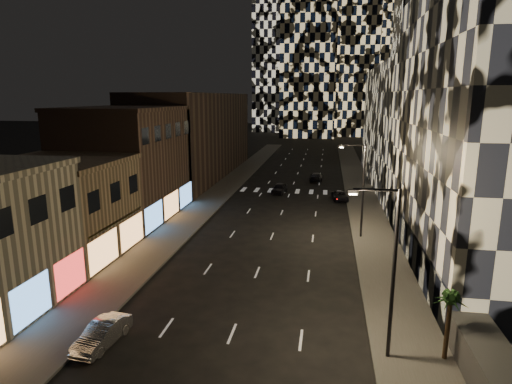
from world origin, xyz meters
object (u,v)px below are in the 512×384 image
(streetlight_near, at_px, (389,263))
(car_silver_parked, at_px, (102,334))
(car_dark_oncoming, at_px, (317,177))
(car_dark_rightlane, at_px, (340,196))
(car_dark_midlane, at_px, (279,188))
(palm_tree, at_px, (450,303))
(streetlight_far, at_px, (361,184))

(streetlight_near, xyz_separation_m, car_silver_parked, (-15.18, -1.29, -4.70))
(car_dark_oncoming, distance_m, car_dark_rightlane, 13.48)
(car_dark_midlane, distance_m, car_dark_rightlane, 8.95)
(car_silver_parked, relative_size, car_dark_rightlane, 0.96)
(streetlight_near, bearing_deg, car_dark_oncoming, 95.73)
(car_dark_midlane, relative_size, palm_tree, 1.12)
(palm_tree, bearing_deg, streetlight_far, 99.07)
(streetlight_far, height_order, car_dark_rightlane, streetlight_far)
(streetlight_near, distance_m, car_dark_oncoming, 48.86)
(streetlight_far, relative_size, car_dark_oncoming, 1.92)
(streetlight_far, height_order, car_silver_parked, streetlight_far)
(car_dark_rightlane, bearing_deg, car_dark_midlane, 154.24)
(car_silver_parked, xyz_separation_m, palm_tree, (18.32, 1.59, 2.60))
(car_silver_parked, bearing_deg, car_dark_midlane, 88.72)
(car_dark_rightlane, height_order, palm_tree, palm_tree)
(streetlight_near, relative_size, car_dark_midlane, 2.15)
(streetlight_far, xyz_separation_m, palm_tree, (3.15, -19.70, -2.10))
(streetlight_near, height_order, car_dark_midlane, streetlight_near)
(car_dark_oncoming, bearing_deg, palm_tree, 103.10)
(car_dark_midlane, bearing_deg, streetlight_far, -54.17)
(car_dark_oncoming, xyz_separation_m, car_dark_rightlane, (3.47, -13.03, -0.10))
(streetlight_far, xyz_separation_m, car_dark_midlane, (-9.82, 18.35, -4.64))
(car_dark_midlane, height_order, car_dark_oncoming, car_dark_midlane)
(car_silver_parked, xyz_separation_m, car_dark_oncoming, (10.32, 49.69, 0.02))
(car_dark_oncoming, bearing_deg, car_dark_midlane, 67.35)
(car_silver_parked, distance_m, car_dark_oncoming, 50.75)
(streetlight_near, height_order, palm_tree, streetlight_near)
(car_silver_parked, relative_size, palm_tree, 1.06)
(car_silver_parked, bearing_deg, streetlight_near, 11.29)
(streetlight_far, xyz_separation_m, car_silver_parked, (-15.18, -21.29, -4.70))
(streetlight_far, bearing_deg, car_silver_parked, -125.48)
(streetlight_near, height_order, car_silver_parked, streetlight_near)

